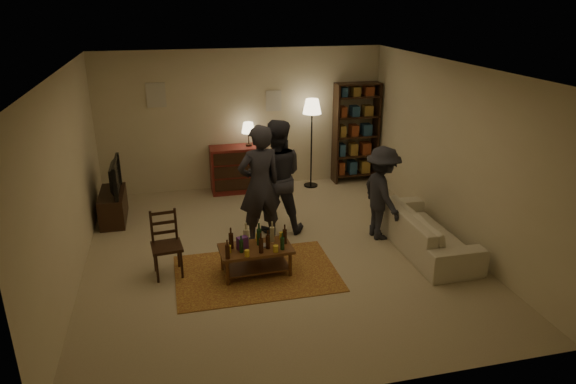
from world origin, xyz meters
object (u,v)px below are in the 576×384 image
object	(u,v)px
dining_chair	(166,241)
sofa	(425,230)
coffee_table	(255,250)
person_left	(260,185)
tv_stand	(113,199)
bookshelf	(356,132)
person_by_sofa	(382,193)
floor_lamp	(312,113)
person_right	(276,177)
dresser	(237,168)

from	to	relation	value
dining_chair	sofa	distance (m)	3.79
coffee_table	person_left	xyz separation A→B (m)	(0.25, 0.97, 0.56)
tv_stand	bookshelf	bearing A→B (deg)	11.80
bookshelf	person_by_sofa	size ratio (longest dim) A/B	1.36
floor_lamp	person_right	world-z (taller)	person_right
sofa	person_right	world-z (taller)	person_right
bookshelf	dining_chair	bearing A→B (deg)	-141.57
tv_stand	floor_lamp	bearing A→B (deg)	12.85
sofa	person_left	xyz separation A→B (m)	(-2.36, 0.80, 0.63)
coffee_table	person_by_sofa	world-z (taller)	person_by_sofa
floor_lamp	person_left	xyz separation A→B (m)	(-1.45, -2.25, -0.57)
coffee_table	person_by_sofa	distance (m)	2.26
coffee_table	floor_lamp	xyz separation A→B (m)	(1.70, 3.22, 1.13)
coffee_table	tv_stand	world-z (taller)	tv_stand
person_left	person_right	bearing A→B (deg)	-143.94
floor_lamp	person_by_sofa	size ratio (longest dim) A/B	1.19
dining_chair	sofa	world-z (taller)	dining_chair
floor_lamp	tv_stand	bearing A→B (deg)	-167.15
floor_lamp	person_right	bearing A→B (deg)	-120.65
person_right	coffee_table	bearing A→B (deg)	77.04
tv_stand	person_right	bearing A→B (deg)	-21.86
coffee_table	floor_lamp	bearing A→B (deg)	62.20
sofa	person_right	xyz separation A→B (m)	(-2.04, 1.16, 0.62)
bookshelf	dresser	bearing A→B (deg)	-178.43
coffee_table	bookshelf	size ratio (longest dim) A/B	0.50
dining_chair	person_by_sofa	distance (m)	3.32
bookshelf	person_right	xyz separation A→B (m)	(-2.09, -2.02, -0.11)
tv_stand	sofa	distance (m)	5.14
coffee_table	person_left	world-z (taller)	person_left
dining_chair	dresser	xyz separation A→B (m)	(1.40, 2.97, -0.01)
tv_stand	person_left	bearing A→B (deg)	-31.51
coffee_table	person_right	xyz separation A→B (m)	(0.57, 1.32, 0.55)
coffee_table	sofa	size ratio (longest dim) A/B	0.48
dining_chair	person_left	distance (m)	1.63
coffee_table	floor_lamp	distance (m)	3.81
tv_stand	dresser	size ratio (longest dim) A/B	0.78
tv_stand	person_left	size ratio (longest dim) A/B	0.57
dresser	person_by_sofa	xyz separation A→B (m)	(1.89, -2.58, 0.26)
tv_stand	floor_lamp	size ratio (longest dim) A/B	0.60
person_left	dresser	bearing A→B (deg)	-100.65
coffee_table	person_right	size ratio (longest dim) A/B	0.54
coffee_table	dresser	xyz separation A→B (m)	(0.22, 3.28, 0.11)
person_left	person_right	xyz separation A→B (m)	(0.32, 0.35, -0.01)
person_right	bookshelf	bearing A→B (deg)	-125.37
coffee_table	bookshelf	bearing A→B (deg)	51.52
person_left	dining_chair	bearing A→B (deg)	13.68
coffee_table	bookshelf	world-z (taller)	bookshelf
tv_stand	person_by_sofa	xyz separation A→B (m)	(4.14, -1.67, 0.36)
dresser	person_right	distance (m)	2.04
dresser	sofa	world-z (taller)	dresser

